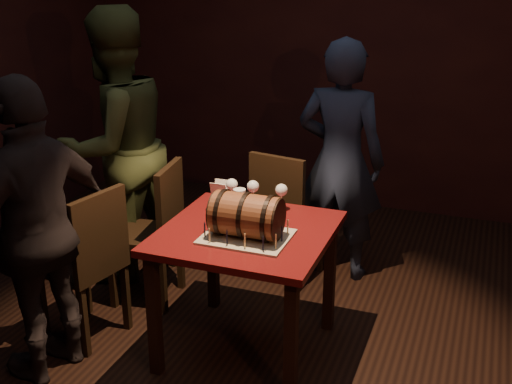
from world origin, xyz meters
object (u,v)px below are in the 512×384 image
Objects in this scene: pub_table at (247,248)px; person_left_front at (39,232)px; wine_glass_left at (232,186)px; person_left_rear at (115,148)px; wine_glass_mid at (253,188)px; wine_glass_right at (281,191)px; chair_back at (284,210)px; pint_of_ale at (240,202)px; chair_left_rear at (156,226)px; chair_left_front at (90,258)px; person_back at (340,161)px; barrel_cake at (246,215)px.

person_left_front is (-0.93, -0.54, 0.17)m from pub_table.
wine_glass_left is 0.09× the size of person_left_rear.
wine_glass_right is (0.18, 0.00, 0.00)m from wine_glass_mid.
chair_back reaches higher than wine_glass_mid.
pint_of_ale is at bearing 144.26° from person_left_front.
chair_back is 0.50× the size of person_left_rear.
chair_left_rear is 1.00× the size of chair_left_front.
chair_left_rear is at bearing 167.22° from pint_of_ale.
person_back is (0.16, 0.80, -0.04)m from wine_glass_right.
chair_back and chair_left_rear have the same top height.
chair_back is at bearing 94.96° from pub_table.
pint_of_ale is at bearing -12.78° from chair_left_rear.
chair_left_rear is at bearing -179.38° from person_left_front.
barrel_cake is 2.56× the size of wine_glass_right.
wine_glass_left is 0.67m from chair_back.
pint_of_ale is 0.72m from chair_left_rear.
chair_left_front is 0.94m from person_left_rear.
barrel_cake is at bearing -83.32° from chair_back.
wine_glass_right is at bearing 2.80° from wine_glass_left.
wine_glass_right is 0.10× the size of person_back.
person_back reaches higher than pint_of_ale.
wine_glass_left is 0.17× the size of chair_left_rear.
chair_back is at bearing 86.42° from pint_of_ale.
person_left_front is (0.25, -1.13, -0.12)m from person_left_rear.
wine_glass_left is at bearing -173.61° from wine_glass_mid.
wine_glass_right is 0.09× the size of person_left_rear.
person_back is at bearing 78.94° from wine_glass_right.
chair_left_rear is 0.64m from person_left_rear.
person_back is at bearing 38.55° from chair_left_rear.
wine_glass_mid is at bearing -91.46° from chair_back.
person_left_front reaches higher than barrel_cake.
wine_glass_right is 1.34m from person_left_front.
person_left_front is (-0.84, -0.87, -0.06)m from wine_glass_mid.
chair_left_front is 0.57× the size of person_left_front.
wine_glass_left is 0.91m from chair_left_front.
chair_back is (0.01, 0.54, -0.34)m from wine_glass_mid.
person_left_front reaches higher than chair_left_rear.
wine_glass_mid is at bearing -0.52° from chair_left_rear.
wine_glass_left is 0.10× the size of person_left_front.
pint_of_ale is at bearing 117.98° from barrel_cake.
person_left_front is at bearing 34.53° from person_left_rear.
pub_table is 0.49× the size of person_left_rear.
wine_glass_right is 0.66m from chair_back.
chair_back is (0.04, 0.68, -0.30)m from pint_of_ale.
chair_left_front is at bearing -145.90° from wine_glass_mid.
pub_table is 6.00× the size of pint_of_ale.
chair_left_front is (-0.79, -0.54, -0.34)m from wine_glass_mid.
person_left_rear is (-0.43, 0.25, 0.40)m from chair_left_rear.
pint_of_ale reaches higher than pub_table.
barrel_cake is 1.41m from person_left_rear.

